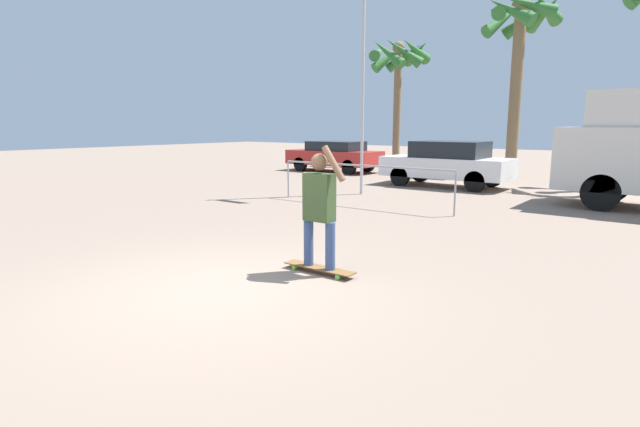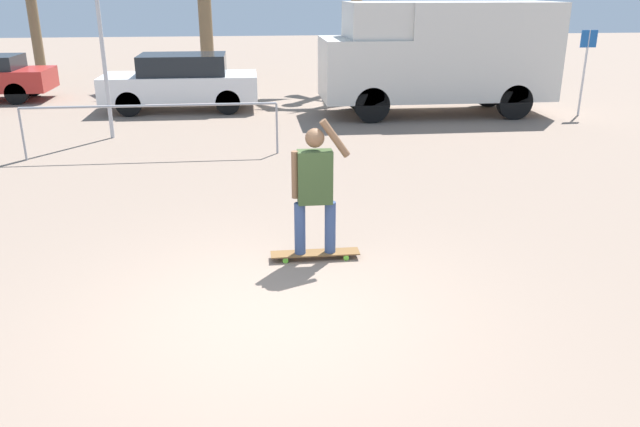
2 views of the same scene
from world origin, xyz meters
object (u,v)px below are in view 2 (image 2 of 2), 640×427
person_skateboarder (315,183)px  street_sign (586,61)px  camper_van (441,53)px  parked_car_white (181,81)px  skateboard (315,253)px

person_skateboarder → street_sign: size_ratio=0.78×
camper_van → street_sign: 3.80m
camper_van → street_sign: bearing=-10.3°
person_skateboarder → parked_car_white: bearing=103.9°
street_sign → skateboard: bearing=-133.2°
camper_van → person_skateboarder: bearing=-115.1°
person_skateboarder → parked_car_white: person_skateboarder is taller
camper_van → parked_car_white: (-6.98, 1.36, -0.81)m
skateboard → camper_van: bearing=64.9°
skateboard → camper_van: 10.36m
skateboard → parked_car_white: (-2.64, 10.64, 0.74)m
person_skateboarder → camper_van: camper_van is taller
skateboard → street_sign: 11.88m
camper_van → parked_car_white: camper_van is taller
parked_car_white → person_skateboarder: bearing=-76.1°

